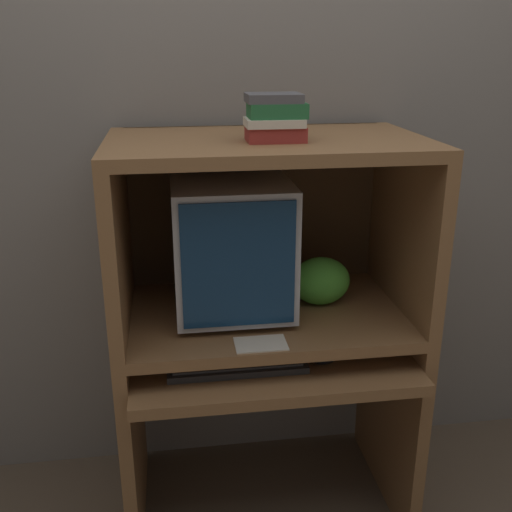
% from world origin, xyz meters
% --- Properties ---
extents(wall_back, '(6.00, 0.06, 2.60)m').
position_xyz_m(wall_back, '(0.00, 0.64, 1.30)').
color(wall_back, gray).
rests_on(wall_back, ground_plane).
extents(desk_base, '(0.94, 0.65, 0.65)m').
position_xyz_m(desk_base, '(0.00, 0.24, 0.40)').
color(desk_base, brown).
rests_on(desk_base, ground_plane).
extents(desk_monitor_shelf, '(0.94, 0.58, 0.10)m').
position_xyz_m(desk_monitor_shelf, '(0.00, 0.29, 0.73)').
color(desk_monitor_shelf, brown).
rests_on(desk_monitor_shelf, desk_base).
extents(hutch_upper, '(0.94, 0.58, 0.55)m').
position_xyz_m(hutch_upper, '(0.00, 0.32, 1.12)').
color(hutch_upper, brown).
rests_on(hutch_upper, desk_monitor_shelf).
extents(crt_monitor, '(0.36, 0.41, 0.43)m').
position_xyz_m(crt_monitor, '(-0.11, 0.32, 0.97)').
color(crt_monitor, '#B2B2B7').
rests_on(crt_monitor, desk_monitor_shelf).
extents(keyboard, '(0.42, 0.14, 0.03)m').
position_xyz_m(keyboard, '(-0.12, 0.12, 0.66)').
color(keyboard, '#2D2D30').
rests_on(keyboard, desk_base).
extents(mouse, '(0.08, 0.05, 0.03)m').
position_xyz_m(mouse, '(0.15, 0.10, 0.67)').
color(mouse, black).
rests_on(mouse, desk_base).
extents(snack_bag, '(0.19, 0.15, 0.16)m').
position_xyz_m(snack_bag, '(0.19, 0.32, 0.83)').
color(snack_bag, green).
rests_on(snack_bag, desk_monitor_shelf).
extents(book_stack, '(0.17, 0.12, 0.13)m').
position_xyz_m(book_stack, '(0.01, 0.22, 1.37)').
color(book_stack, maroon).
rests_on(book_stack, hutch_upper).
extents(paper_card, '(0.15, 0.10, 0.00)m').
position_xyz_m(paper_card, '(-0.05, 0.06, 0.75)').
color(paper_card, beige).
rests_on(paper_card, desk_monitor_shelf).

